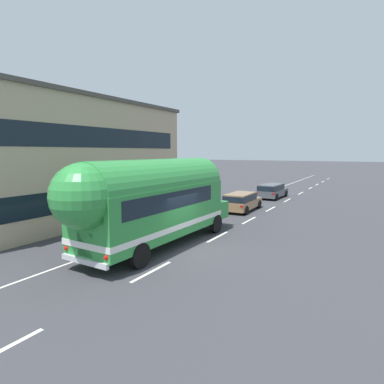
{
  "coord_description": "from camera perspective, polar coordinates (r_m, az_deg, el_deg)",
  "views": [
    {
      "loc": [
        7.11,
        -12.24,
        4.46
      ],
      "look_at": [
        -1.72,
        2.96,
        2.25
      ],
      "focal_mm": 30.06,
      "sensor_mm": 36.0,
      "label": 1
    }
  ],
  "objects": [
    {
      "name": "ground_plane",
      "position": [
        14.84,
        0.0,
        -10.32
      ],
      "size": [
        300.0,
        300.0,
        0.0
      ],
      "primitive_type": "plane",
      "color": "#38383D"
    },
    {
      "name": "lane_markings",
      "position": [
        27.34,
        9.36,
        -2.3
      ],
      "size": [
        3.56,
        80.0,
        0.01
      ],
      "color": "silver",
      "rests_on": "ground"
    },
    {
      "name": "roadside_building",
      "position": [
        24.81,
        -24.88,
        5.28
      ],
      "size": [
        11.92,
        16.82,
        7.84
      ],
      "color": "tan",
      "rests_on": "ground"
    },
    {
      "name": "painted_bus",
      "position": [
        14.72,
        -7.16,
        -1.3
      ],
      "size": [
        2.76,
        10.94,
        4.12
      ],
      "color": "#2D8C3D",
      "rests_on": "ground"
    },
    {
      "name": "car_lead",
      "position": [
        24.55,
        8.75,
        -1.52
      ],
      "size": [
        1.95,
        4.51,
        1.37
      ],
      "color": "olive",
      "rests_on": "ground"
    },
    {
      "name": "car_second",
      "position": [
        31.84,
        13.98,
        0.35
      ],
      "size": [
        2.05,
        4.51,
        1.37
      ],
      "color": "#474C51",
      "rests_on": "ground"
    }
  ]
}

